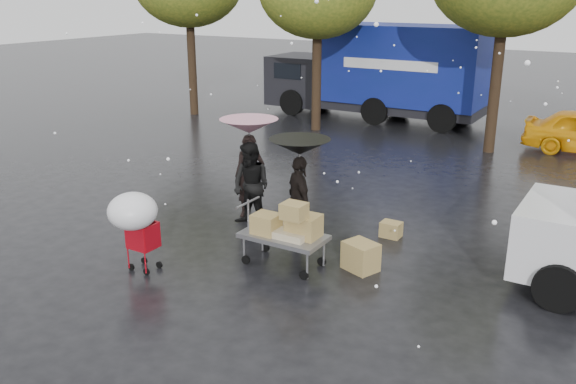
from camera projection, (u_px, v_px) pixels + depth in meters
The scene contains 11 objects.
ground at pixel (226, 247), 11.68m from camera, with size 90.00×90.00×0.00m, color black.
person_pink at pixel (250, 177), 12.98m from camera, with size 0.66×0.43×1.80m, color black.
person_middle at pixel (251, 186), 12.40m from camera, with size 0.87×0.67×1.78m, color black.
person_black at pixel (299, 200), 11.69m from camera, with size 1.00×0.42×1.71m, color black.
umbrella_pink at pixel (249, 126), 12.63m from camera, with size 1.23×1.23×2.15m.
umbrella_black at pixel (300, 147), 11.37m from camera, with size 1.17×1.17×2.05m.
vendor_cart at pixel (287, 228), 10.64m from camera, with size 1.52×0.80×1.27m.
shopping_cart at pixel (134, 215), 10.28m from camera, with size 0.84×0.84×1.46m.
blue_truck at pixel (380, 72), 22.85m from camera, with size 8.30×2.60×3.50m.
box_ground_near at pixel (361, 256), 10.66m from camera, with size 0.56×0.45×0.51m, color olive.
box_ground_far at pixel (391, 229), 12.11m from camera, with size 0.40×0.31×0.31m, color olive.
Camera 1 is at (6.59, -8.58, 4.68)m, focal length 38.00 mm.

